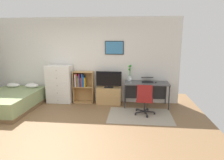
# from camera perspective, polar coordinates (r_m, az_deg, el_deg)

# --- Properties ---
(ground_plane) EXTENTS (7.20, 7.20, 0.00)m
(ground_plane) POSITION_cam_1_polar(r_m,az_deg,el_deg) (4.67, -15.16, -14.52)
(ground_plane) COLOR brown
(wall_back_with_posters) EXTENTS (6.12, 0.09, 2.70)m
(wall_back_with_posters) POSITION_cam_1_polar(r_m,az_deg,el_deg) (6.55, -8.15, 5.62)
(wall_back_with_posters) COLOR silver
(wall_back_with_posters) RESTS_ON ground_plane
(area_rug) EXTENTS (1.70, 1.20, 0.01)m
(area_rug) POSITION_cam_1_polar(r_m,az_deg,el_deg) (5.51, 8.00, -10.02)
(area_rug) COLOR #9E937F
(area_rug) RESTS_ON ground_plane
(bed) EXTENTS (1.48, 2.03, 0.62)m
(bed) POSITION_cam_1_polar(r_m,az_deg,el_deg) (6.59, -27.25, -5.34)
(bed) COLOR brown
(bed) RESTS_ON ground_plane
(dresser) EXTENTS (0.80, 0.46, 1.21)m
(dresser) POSITION_cam_1_polar(r_m,az_deg,el_deg) (6.63, -14.77, -1.13)
(dresser) COLOR white
(dresser) RESTS_ON ground_plane
(bookshelf) EXTENTS (0.64, 0.30, 1.02)m
(bookshelf) POSITION_cam_1_polar(r_m,az_deg,el_deg) (6.48, -8.58, -1.20)
(bookshelf) COLOR tan
(bookshelf) RESTS_ON ground_plane
(tv_stand) EXTENTS (0.77, 0.41, 0.53)m
(tv_stand) POSITION_cam_1_polar(r_m,az_deg,el_deg) (6.36, -0.89, -4.46)
(tv_stand) COLOR tan
(tv_stand) RESTS_ON ground_plane
(television) EXTENTS (0.80, 0.16, 0.52)m
(television) POSITION_cam_1_polar(r_m,az_deg,el_deg) (6.21, -0.93, 0.11)
(television) COLOR black
(television) RESTS_ON tv_stand
(desk) EXTENTS (1.34, 0.64, 0.74)m
(desk) POSITION_cam_1_polar(r_m,az_deg,el_deg) (6.20, 9.73, -1.71)
(desk) COLOR #4C4C4F
(desk) RESTS_ON ground_plane
(office_chair) EXTENTS (0.57, 0.58, 0.86)m
(office_chair) POSITION_cam_1_polar(r_m,az_deg,el_deg) (5.43, 9.31, -5.31)
(office_chair) COLOR #232326
(office_chair) RESTS_ON ground_plane
(laptop) EXTENTS (0.36, 0.39, 0.16)m
(laptop) POSITION_cam_1_polar(r_m,az_deg,el_deg) (6.19, 10.10, 0.04)
(laptop) COLOR black
(laptop) RESTS_ON desk
(computer_mouse) EXTENTS (0.06, 0.10, 0.03)m
(computer_mouse) POSITION_cam_1_polar(r_m,az_deg,el_deg) (6.11, 12.42, -0.65)
(computer_mouse) COLOR #262628
(computer_mouse) RESTS_ON desk
(bamboo_vase) EXTENTS (0.10, 0.09, 0.50)m
(bamboo_vase) POSITION_cam_1_polar(r_m,az_deg,el_deg) (6.26, 5.09, 1.91)
(bamboo_vase) COLOR silver
(bamboo_vase) RESTS_ON desk
(wine_glass) EXTENTS (0.07, 0.07, 0.18)m
(wine_glass) POSITION_cam_1_polar(r_m,az_deg,el_deg) (5.98, 5.43, 0.48)
(wine_glass) COLOR silver
(wine_glass) RESTS_ON desk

